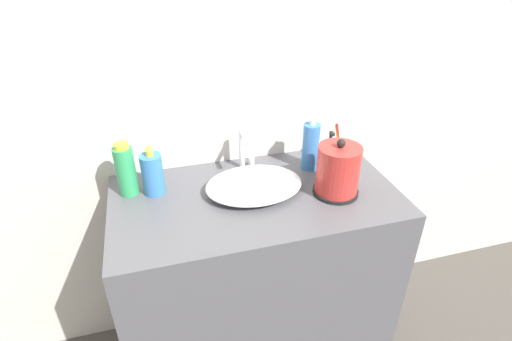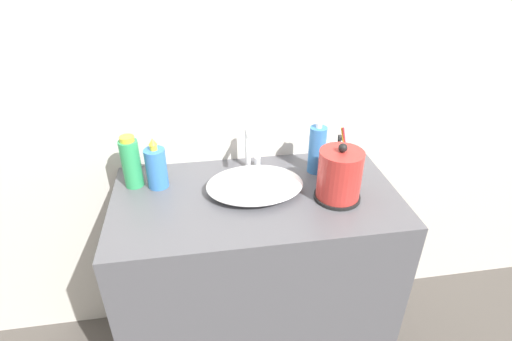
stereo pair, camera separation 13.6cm
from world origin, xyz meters
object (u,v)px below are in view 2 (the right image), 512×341
(lotion_bottle, at_px, (338,154))
(shampoo_bottle, at_px, (131,162))
(faucet, at_px, (250,148))
(mouthwash_bottle, at_px, (317,149))
(hand_cream_bottle, at_px, (156,167))
(electric_kettle, at_px, (339,177))
(toothbrush_cup, at_px, (342,165))

(lotion_bottle, height_order, shampoo_bottle, shampoo_bottle)
(faucet, distance_m, mouthwash_bottle, 0.25)
(faucet, distance_m, hand_cream_bottle, 0.36)
(faucet, xyz_separation_m, electric_kettle, (0.27, -0.24, -0.01))
(faucet, relative_size, electric_kettle, 0.78)
(lotion_bottle, bearing_deg, faucet, 176.26)
(shampoo_bottle, distance_m, hand_cream_bottle, 0.09)
(electric_kettle, xyz_separation_m, toothbrush_cup, (0.06, 0.14, -0.04))
(faucet, distance_m, lotion_bottle, 0.35)
(lotion_bottle, distance_m, mouthwash_bottle, 0.11)
(toothbrush_cup, distance_m, shampoo_bottle, 0.77)
(shampoo_bottle, bearing_deg, mouthwash_bottle, -0.51)
(mouthwash_bottle, bearing_deg, toothbrush_cup, -31.09)
(shampoo_bottle, distance_m, mouthwash_bottle, 0.68)
(electric_kettle, relative_size, toothbrush_cup, 1.01)
(toothbrush_cup, xyz_separation_m, lotion_bottle, (0.01, 0.08, 0.00))
(electric_kettle, relative_size, shampoo_bottle, 1.07)
(toothbrush_cup, xyz_separation_m, hand_cream_bottle, (-0.68, 0.04, 0.03))
(faucet, height_order, lotion_bottle, faucet)
(lotion_bottle, xyz_separation_m, shampoo_bottle, (-0.78, -0.03, 0.05))
(shampoo_bottle, relative_size, mouthwash_bottle, 0.86)
(hand_cream_bottle, bearing_deg, lotion_bottle, 3.82)
(electric_kettle, distance_m, hand_cream_bottle, 0.64)
(mouthwash_bottle, bearing_deg, lotion_bottle, 18.28)
(electric_kettle, distance_m, shampoo_bottle, 0.73)
(shampoo_bottle, bearing_deg, electric_kettle, -15.54)
(faucet, xyz_separation_m, toothbrush_cup, (0.33, -0.11, -0.04))
(toothbrush_cup, relative_size, lotion_bottle, 1.60)
(faucet, xyz_separation_m, shampoo_bottle, (-0.44, -0.05, 0.00))
(mouthwash_bottle, bearing_deg, faucet, 167.41)
(faucet, height_order, mouthwash_bottle, mouthwash_bottle)
(electric_kettle, bearing_deg, lotion_bottle, 71.32)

